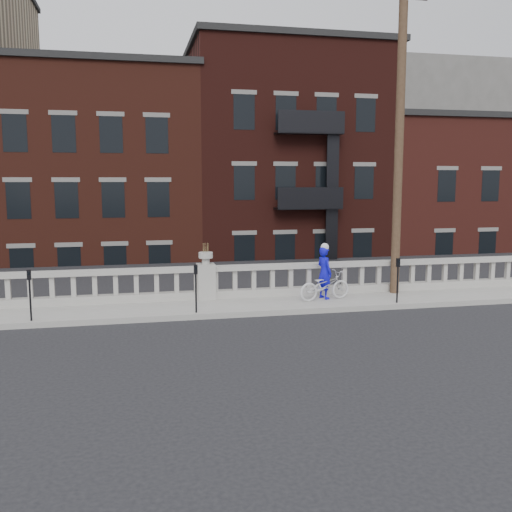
# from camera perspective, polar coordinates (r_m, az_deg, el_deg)

# --- Properties ---
(ground) EXTENTS (120.00, 120.00, 0.00)m
(ground) POSITION_cam_1_polar(r_m,az_deg,el_deg) (14.20, -2.94, -8.10)
(ground) COLOR black
(ground) RESTS_ON ground
(sidewalk) EXTENTS (32.00, 2.20, 0.15)m
(sidewalk) POSITION_cam_1_polar(r_m,az_deg,el_deg) (17.06, -4.59, -5.17)
(sidewalk) COLOR gray
(sidewalk) RESTS_ON ground
(balustrade) EXTENTS (28.00, 0.34, 1.03)m
(balustrade) POSITION_cam_1_polar(r_m,az_deg,el_deg) (17.87, -5.02, -2.74)
(balustrade) COLOR gray
(balustrade) RESTS_ON sidewalk
(planter_pedestal) EXTENTS (0.55, 0.55, 1.76)m
(planter_pedestal) POSITION_cam_1_polar(r_m,az_deg,el_deg) (17.84, -5.03, -2.14)
(planter_pedestal) COLOR gray
(planter_pedestal) RESTS_ON sidewalk
(lower_level) EXTENTS (80.00, 44.00, 20.80)m
(lower_level) POSITION_cam_1_polar(r_m,az_deg,el_deg) (36.66, -8.00, 5.66)
(lower_level) COLOR #605E59
(lower_level) RESTS_ON ground
(utility_pole) EXTENTS (1.60, 0.28, 10.00)m
(utility_pole) POSITION_cam_1_polar(r_m,az_deg,el_deg) (19.10, 14.14, 11.57)
(utility_pole) COLOR #422D1E
(utility_pole) RESTS_ON sidewalk
(parking_meter_b) EXTENTS (0.10, 0.09, 1.36)m
(parking_meter_b) POSITION_cam_1_polar(r_m,az_deg,el_deg) (16.12, -21.69, -3.11)
(parking_meter_b) COLOR black
(parking_meter_b) RESTS_ON sidewalk
(parking_meter_c) EXTENTS (0.10, 0.09, 1.36)m
(parking_meter_c) POSITION_cam_1_polar(r_m,az_deg,el_deg) (15.99, -6.04, -2.69)
(parking_meter_c) COLOR black
(parking_meter_c) RESTS_ON sidewalk
(parking_meter_d) EXTENTS (0.10, 0.09, 1.36)m
(parking_meter_d) POSITION_cam_1_polar(r_m,az_deg,el_deg) (17.71, 13.99, -1.87)
(parking_meter_d) COLOR black
(parking_meter_d) RESTS_ON sidewalk
(bicycle) EXTENTS (1.80, 0.94, 0.90)m
(bicycle) POSITION_cam_1_polar(r_m,az_deg,el_deg) (17.78, 6.88, -2.95)
(bicycle) COLOR silver
(bicycle) RESTS_ON sidewalk
(cyclist) EXTENTS (0.56, 0.69, 1.64)m
(cyclist) POSITION_cam_1_polar(r_m,az_deg,el_deg) (17.93, 6.85, -1.66)
(cyclist) COLOR #0F0DC9
(cyclist) RESTS_ON sidewalk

